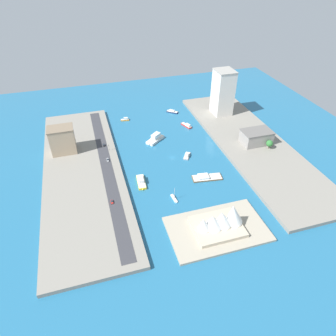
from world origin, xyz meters
name	(u,v)px	position (x,y,z in m)	size (l,w,h in m)	color
ground_plane	(172,157)	(0.00, 0.00, 0.00)	(440.00, 440.00, 0.00)	#23668E
quay_west	(250,143)	(-87.31, 0.00, 1.69)	(70.00, 240.00, 3.39)	gray
quay_east	(83,171)	(87.31, 0.00, 1.69)	(70.00, 240.00, 3.39)	gray
peninsula_point	(217,229)	(-3.63, 100.75, 1.00)	(72.85, 44.72, 2.00)	#A89E89
road_strip	(106,166)	(65.02, 0.00, 3.46)	(10.40, 228.00, 0.15)	#38383D
ferry_yellow_fast	(141,181)	(38.44, 30.42, 1.87)	(8.35, 21.52, 5.34)	yellow
water_taxi_orange	(125,119)	(30.80, -91.41, 1.35)	(10.79, 4.78, 3.72)	orange
tugboat_red	(187,125)	(-35.11, -55.75, 1.49)	(9.14, 16.57, 4.08)	red
ferry_white_commuter	(155,138)	(7.87, -35.71, 2.79)	(22.91, 21.02, 8.04)	silver
barge_flat_brown	(206,177)	(-19.51, 41.08, 1.22)	(28.36, 13.22, 3.49)	brown
yacht_sleek_gray	(187,156)	(-14.56, 3.02, 1.35)	(11.03, 13.88, 3.86)	#999EA3
sailboat_small_white	(174,198)	(16.73, 59.00, 0.91)	(3.39, 11.40, 12.62)	white
patrol_launch_navy	(172,112)	(-30.08, -95.56, 1.18)	(14.30, 12.96, 3.27)	#1E284C
carpark_squat_concrete	(256,137)	(-90.20, 4.21, 10.56)	(30.71, 20.06, 14.27)	gray
apartment_midrise_tan	(62,140)	(101.71, -36.22, 16.95)	(24.46, 17.67, 27.06)	tan
hotel_broad_white	(223,92)	(-85.23, -71.34, 29.82)	(21.49, 24.57, 52.79)	silver
suv_black	(104,145)	(62.85, -36.07, 4.31)	(1.95, 4.58, 1.56)	black
van_white	(108,160)	(62.69, -7.91, 4.28)	(2.03, 5.19, 1.49)	black
pickup_red	(112,202)	(67.49, 52.17, 4.27)	(2.11, 4.50, 1.46)	black
traffic_light_waterfront	(109,147)	(58.71, -25.49, 7.73)	(0.36, 0.36, 6.50)	black
opera_landmark	(221,221)	(-5.65, 100.75, 9.31)	(37.50, 29.60, 20.78)	#BCAD93
park_tree_cluster	(267,142)	(-97.12, 14.46, 9.20)	(9.04, 18.97, 9.57)	brown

